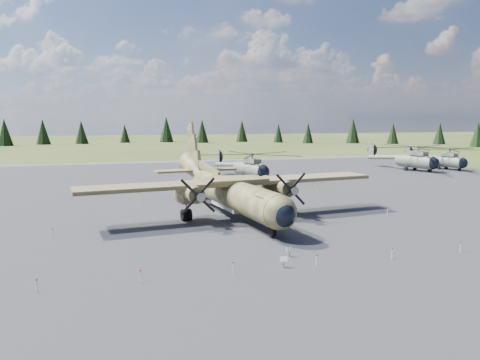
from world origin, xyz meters
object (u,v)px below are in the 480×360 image
object	(u,v)px
helicopter_far	(448,155)
helicopter_mid	(416,153)
transport_plane	(229,188)
helicopter_near	(251,161)

from	to	relation	value
helicopter_far	helicopter_mid	bearing A→B (deg)	167.14
transport_plane	helicopter_near	bearing A→B (deg)	61.36
helicopter_mid	helicopter_far	world-z (taller)	helicopter_mid
transport_plane	helicopter_far	bearing A→B (deg)	23.28
helicopter_near	helicopter_mid	size ratio (longest dim) A/B	0.92
transport_plane	helicopter_far	xyz separation A→B (m)	(52.99, 30.90, 0.02)
helicopter_mid	helicopter_near	bearing A→B (deg)	168.10
helicopter_near	helicopter_far	bearing A→B (deg)	-14.02
helicopter_near	helicopter_mid	bearing A→B (deg)	-13.33
helicopter_mid	helicopter_far	distance (m)	7.53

